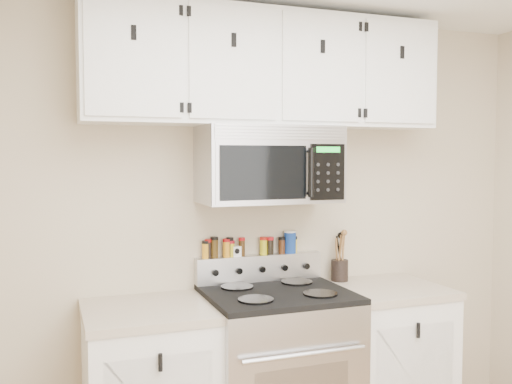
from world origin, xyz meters
TOP-DOWN VIEW (x-y plane):
  - back_wall at (0.00, 1.75)m, footprint 3.50×0.01m
  - range at (0.00, 1.43)m, footprint 0.76×0.65m
  - base_cabinet_right at (0.69, 1.45)m, footprint 0.64×0.62m
  - microwave at (0.00, 1.55)m, footprint 0.76×0.44m
  - upper_cabinets at (-0.00, 1.58)m, footprint 2.00×0.35m
  - utensil_crock at (0.50, 1.66)m, footprint 0.10×0.10m
  - kitchen_timer at (-0.14, 1.71)m, footprint 0.06×0.05m
  - salt_canister at (0.20, 1.71)m, footprint 0.07×0.07m
  - spice_jar_0 at (-0.32, 1.71)m, footprint 0.04×0.04m
  - spice_jar_1 at (-0.31, 1.71)m, footprint 0.04×0.04m
  - spice_jar_2 at (-0.27, 1.71)m, footprint 0.04×0.04m
  - spice_jar_3 at (-0.20, 1.71)m, footprint 0.05×0.05m
  - spice_jar_4 at (-0.18, 1.71)m, footprint 0.04×0.04m
  - spice_jar_5 at (-0.17, 1.71)m, footprint 0.04×0.04m
  - spice_jar_6 at (-0.11, 1.71)m, footprint 0.04×0.04m
  - spice_jar_7 at (0.03, 1.71)m, footprint 0.05×0.05m
  - spice_jar_8 at (0.07, 1.71)m, footprint 0.05×0.05m
  - spice_jar_9 at (0.14, 1.71)m, footprint 0.04×0.04m
  - spice_jar_10 at (0.22, 1.71)m, footprint 0.04×0.04m

SIDE VIEW (x-z plane):
  - base_cabinet_right at x=0.69m, z-range 0.00..0.92m
  - range at x=0.00m, z-range -0.06..1.04m
  - utensil_crock at x=0.50m, z-range 0.85..1.14m
  - kitchen_timer at x=-0.14m, z-range 1.10..1.16m
  - spice_jar_5 at x=-0.17m, z-range 1.10..1.19m
  - spice_jar_10 at x=0.22m, z-range 1.10..1.20m
  - spice_jar_9 at x=0.14m, z-range 1.10..1.20m
  - spice_jar_0 at x=-0.32m, z-range 1.10..1.20m
  - spice_jar_8 at x=0.07m, z-range 1.10..1.20m
  - spice_jar_7 at x=0.03m, z-range 1.10..1.20m
  - spice_jar_3 at x=-0.20m, z-range 1.10..1.20m
  - spice_jar_6 at x=-0.11m, z-range 1.10..1.21m
  - spice_jar_1 at x=-0.31m, z-range 1.10..1.21m
  - spice_jar_4 at x=-0.18m, z-range 1.10..1.21m
  - spice_jar_2 at x=-0.27m, z-range 1.10..1.22m
  - salt_canister at x=0.20m, z-range 1.10..1.23m
  - back_wall at x=0.00m, z-range 0.00..2.50m
  - microwave at x=0.00m, z-range 1.42..1.84m
  - upper_cabinets at x=0.00m, z-range 1.84..2.46m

